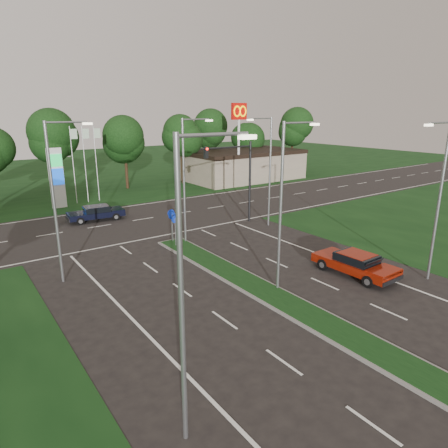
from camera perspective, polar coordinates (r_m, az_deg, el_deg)
ground at (r=18.47m, az=18.96°, el=-16.00°), size 160.00×160.00×0.00m
verge_far at (r=65.72m, az=-23.59°, el=6.28°), size 160.00×50.00×0.02m
cross_road at (r=36.51m, az=-12.91°, el=0.42°), size 160.00×12.00×0.02m
median_kerb at (r=20.62m, az=9.82°, el=-11.58°), size 2.00×26.00×0.12m
commercial_building at (r=57.40m, az=2.82°, el=8.39°), size 16.00×9.00×4.00m
streetlight_median_near at (r=20.92m, az=8.54°, el=3.54°), size 2.53×0.22×9.00m
streetlight_median_far at (r=28.83m, az=-5.42°, el=7.03°), size 2.53×0.22×9.00m
streetlight_left_near at (r=10.92m, az=-5.27°, el=-8.03°), size 2.53×0.22×9.00m
streetlight_left_far at (r=23.62m, az=-22.76°, el=3.89°), size 2.53×0.22×9.00m
streetlight_right_far at (r=33.38m, az=6.34°, el=8.21°), size 2.53×0.22×9.00m
streetlight_right_near at (r=24.89m, az=28.29°, el=3.78°), size 2.53×0.22×9.00m
traffic_signal at (r=33.95m, az=2.01°, el=7.70°), size 5.10×0.42×7.00m
median_signs at (r=29.40m, az=-7.33°, el=0.43°), size 1.16×1.76×2.38m
gas_pylon at (r=43.24m, az=-22.57°, el=6.32°), size 5.80×1.26×8.00m
mcdonalds_sign at (r=51.29m, az=2.16°, el=14.21°), size 2.20×0.47×10.40m
treeline_far at (r=50.47m, az=-20.53°, el=11.91°), size 6.00×6.00×9.90m
red_sedan at (r=25.12m, az=18.21°, el=-5.34°), size 2.19×5.01×1.37m
navy_sedan at (r=37.41m, az=-17.80°, el=1.55°), size 4.95×2.42×1.32m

